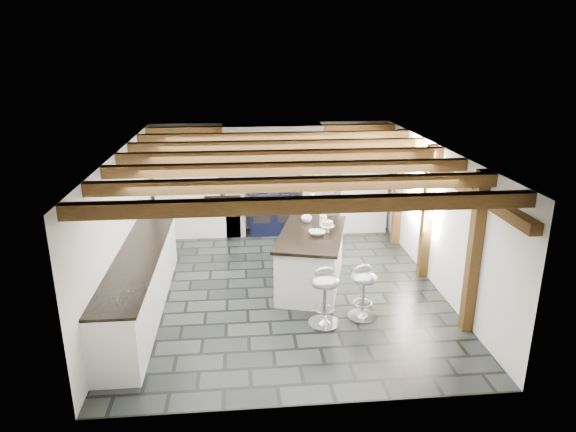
{
  "coord_description": "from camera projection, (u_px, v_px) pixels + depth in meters",
  "views": [
    {
      "loc": [
        -0.67,
        -7.71,
        3.78
      ],
      "look_at": [
        0.1,
        0.4,
        1.1
      ],
      "focal_mm": 32.0,
      "sensor_mm": 36.0,
      "label": 1
    }
  ],
  "objects": [
    {
      "name": "range_cooker",
      "position": [
        273.0,
        211.0,
        10.92
      ],
      "size": [
        1.0,
        0.63,
        0.99
      ],
      "color": "black",
      "rests_on": "ground"
    },
    {
      "name": "ground",
      "position": [
        284.0,
        286.0,
        8.53
      ],
      "size": [
        6.0,
        6.0,
        0.0
      ],
      "primitive_type": "plane",
      "color": "black",
      "rests_on": "ground"
    },
    {
      "name": "room_shell",
      "position": [
        245.0,
        202.0,
        9.48
      ],
      "size": [
        6.0,
        6.03,
        6.0
      ],
      "color": "white",
      "rests_on": "ground"
    },
    {
      "name": "bar_stool_far",
      "position": [
        325.0,
        290.0,
        7.21
      ],
      "size": [
        0.51,
        0.51,
        0.86
      ],
      "rotation": [
        0.0,
        0.0,
        0.24
      ],
      "color": "silver",
      "rests_on": "ground"
    },
    {
      "name": "kitchen_island",
      "position": [
        311.0,
        258.0,
        8.45
      ],
      "size": [
        1.44,
        2.08,
        1.25
      ],
      "rotation": [
        0.0,
        0.0,
        -0.26
      ],
      "color": "white",
      "rests_on": "ground"
    },
    {
      "name": "bar_stool_near",
      "position": [
        363.0,
        286.0,
        7.41
      ],
      "size": [
        0.49,
        0.49,
        0.81
      ],
      "rotation": [
        0.0,
        0.0,
        0.27
      ],
      "color": "silver",
      "rests_on": "ground"
    }
  ]
}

